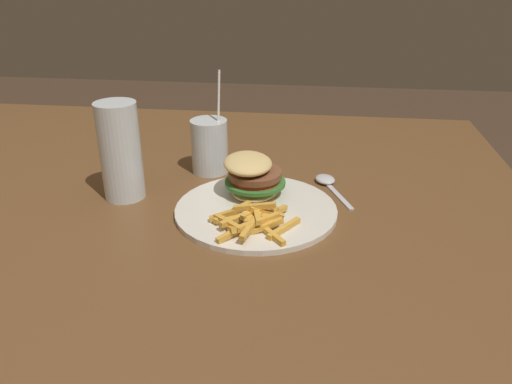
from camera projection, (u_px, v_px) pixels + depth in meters
dining_table at (148, 281)px, 0.90m from camera, size 1.42×1.43×0.70m
meal_plate_near at (254, 195)px, 0.91m from camera, size 0.29×0.29×0.09m
beer_glass at (121, 154)px, 0.93m from camera, size 0.08×0.08×0.19m
juice_glass at (210, 148)px, 1.06m from camera, size 0.08×0.08×0.22m
spoon at (327, 181)px, 1.02m from camera, size 0.15×0.08×0.01m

